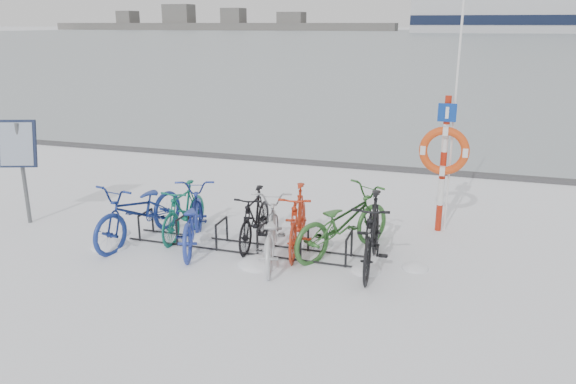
{
  "coord_description": "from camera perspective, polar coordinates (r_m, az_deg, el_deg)",
  "views": [
    {
      "loc": [
        3.35,
        -8.02,
        3.6
      ],
      "look_at": [
        0.61,
        0.6,
        0.86
      ],
      "focal_mm": 35.0,
      "sensor_mm": 36.0,
      "label": 1
    }
  ],
  "objects": [
    {
      "name": "ground",
      "position": [
        9.41,
        -4.7,
        -5.71
      ],
      "size": [
        900.0,
        900.0,
        0.0
      ],
      "primitive_type": "plane",
      "color": "white",
      "rests_on": "ground"
    },
    {
      "name": "ice_sheet",
      "position": [
        163.09,
        17.03,
        14.86
      ],
      "size": [
        400.0,
        298.0,
        0.02
      ],
      "primitive_type": "cube",
      "color": "#939DA6",
      "rests_on": "ground"
    },
    {
      "name": "quay_edge",
      "position": [
        14.75,
        3.97,
        2.88
      ],
      "size": [
        400.0,
        0.25,
        0.1
      ],
      "primitive_type": "cube",
      "color": "#3F3F42",
      "rests_on": "ground"
    },
    {
      "name": "bike_rack",
      "position": [
        9.34,
        -4.73,
        -4.68
      ],
      "size": [
        4.0,
        0.48,
        0.46
      ],
      "color": "black",
      "rests_on": "ground"
    },
    {
      "name": "info_board",
      "position": [
        11.24,
        -25.66,
        3.87
      ],
      "size": [
        0.69,
        0.44,
        1.94
      ],
      "rotation": [
        0.0,
        0.0,
        0.34
      ],
      "color": "#595B5E",
      "rests_on": "ground"
    },
    {
      "name": "lifebuoy_station",
      "position": [
        10.05,
        15.6,
        4.02
      ],
      "size": [
        0.85,
        0.23,
        4.4
      ],
      "color": "#AA200D",
      "rests_on": "ground"
    },
    {
      "name": "shoreline",
      "position": [
        295.9,
        -7.77,
        16.52
      ],
      "size": [
        180.0,
        12.0,
        9.5
      ],
      "color": "#4F4F4F",
      "rests_on": "ground"
    },
    {
      "name": "bike_0",
      "position": [
        9.87,
        -14.79,
        -1.69
      ],
      "size": [
        1.1,
        2.22,
        1.11
      ],
      "primitive_type": "imported",
      "rotation": [
        0.0,
        0.0,
        -0.18
      ],
      "color": "navy",
      "rests_on": "ground"
    },
    {
      "name": "bike_1",
      "position": [
        9.94,
        -10.55,
        -1.71
      ],
      "size": [
        0.48,
        1.62,
        0.97
      ],
      "primitive_type": "imported",
      "rotation": [
        0.0,
        0.0,
        0.02
      ],
      "color": "#136B53",
      "rests_on": "ground"
    },
    {
      "name": "bike_2",
      "position": [
        9.44,
        -9.76,
        -2.5
      ],
      "size": [
        1.28,
        2.06,
        1.02
      ],
      "primitive_type": "imported",
      "rotation": [
        0.0,
        0.0,
        3.48
      ],
      "color": "#25399D",
      "rests_on": "ground"
    },
    {
      "name": "bike_3",
      "position": [
        9.43,
        -3.41,
        -2.44
      ],
      "size": [
        0.55,
        1.65,
        0.98
      ],
      "primitive_type": "imported",
      "rotation": [
        0.0,
        0.0,
        0.06
      ],
      "color": "black",
      "rests_on": "ground"
    },
    {
      "name": "bike_4",
      "position": [
        8.77,
        -1.84,
        -3.88
      ],
      "size": [
        1.16,
        2.0,
        0.99
      ],
      "primitive_type": "imported",
      "rotation": [
        0.0,
        0.0,
        3.42
      ],
      "color": "silver",
      "rests_on": "ground"
    },
    {
      "name": "bike_5",
      "position": [
        9.16,
        1.0,
        -2.65
      ],
      "size": [
        0.78,
        1.86,
        1.08
      ],
      "primitive_type": "imported",
      "rotation": [
        0.0,
        0.0,
        0.15
      ],
      "color": "red",
      "rests_on": "ground"
    },
    {
      "name": "bike_6",
      "position": [
        9.09,
        5.6,
        -2.82
      ],
      "size": [
        1.72,
        2.18,
        1.1
      ],
      "primitive_type": "imported",
      "rotation": [
        0.0,
        0.0,
        2.59
      ],
      "color": "#31662C",
      "rests_on": "ground"
    },
    {
      "name": "bike_7",
      "position": [
        8.58,
        8.56,
        -3.95
      ],
      "size": [
        0.65,
        1.96,
        1.16
      ],
      "primitive_type": "imported",
      "rotation": [
        0.0,
        0.0,
        0.06
      ],
      "color": "black",
      "rests_on": "ground"
    },
    {
      "name": "snow_drifts",
      "position": [
        9.26,
        -5.42,
        -6.1
      ],
      "size": [
        5.56,
        1.78,
        0.22
      ],
      "color": "white",
      "rests_on": "ground"
    }
  ]
}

